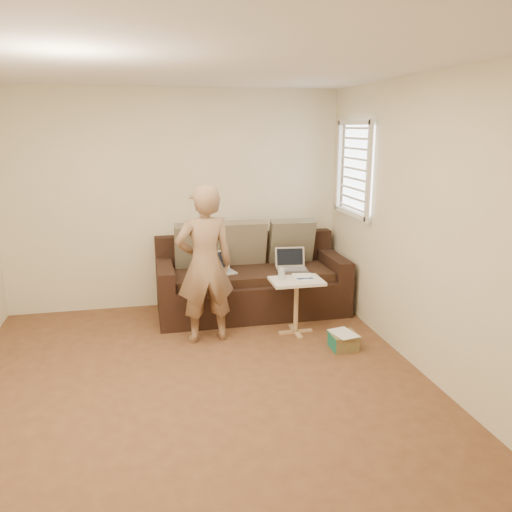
{
  "coord_description": "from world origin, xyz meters",
  "views": [
    {
      "loc": [
        -0.38,
        -3.9,
        2.16
      ],
      "look_at": [
        0.8,
        1.4,
        0.78
      ],
      "focal_mm": 35.87,
      "sensor_mm": 36.0,
      "label": 1
    }
  ],
  "objects_px": {
    "sofa": "(252,277)",
    "side_table": "(296,306)",
    "striped_box": "(343,341)",
    "laptop_silver": "(292,270)",
    "laptop_white": "(220,273)",
    "person": "(205,265)",
    "drinking_glass": "(281,274)"
  },
  "relations": [
    {
      "from": "laptop_silver",
      "to": "striped_box",
      "type": "xyz_separation_m",
      "value": [
        0.21,
        -1.11,
        -0.44
      ]
    },
    {
      "from": "laptop_white",
      "to": "sofa",
      "type": "bearing_deg",
      "value": -4.4
    },
    {
      "from": "drinking_glass",
      "to": "laptop_white",
      "type": "bearing_deg",
      "value": 131.63
    },
    {
      "from": "side_table",
      "to": "striped_box",
      "type": "bearing_deg",
      "value": -55.21
    },
    {
      "from": "laptop_white",
      "to": "side_table",
      "type": "distance_m",
      "value": 1.0
    },
    {
      "from": "laptop_silver",
      "to": "drinking_glass",
      "type": "distance_m",
      "value": 0.65
    },
    {
      "from": "sofa",
      "to": "laptop_silver",
      "type": "distance_m",
      "value": 0.49
    },
    {
      "from": "sofa",
      "to": "person",
      "type": "distance_m",
      "value": 1.04
    },
    {
      "from": "sofa",
      "to": "drinking_glass",
      "type": "relative_size",
      "value": 18.33
    },
    {
      "from": "side_table",
      "to": "laptop_silver",
      "type": "bearing_deg",
      "value": 77.77
    },
    {
      "from": "person",
      "to": "striped_box",
      "type": "bearing_deg",
      "value": 152.83
    },
    {
      "from": "striped_box",
      "to": "laptop_silver",
      "type": "bearing_deg",
      "value": 100.97
    },
    {
      "from": "laptop_white",
      "to": "person",
      "type": "distance_m",
      "value": 0.75
    },
    {
      "from": "side_table",
      "to": "drinking_glass",
      "type": "bearing_deg",
      "value": 164.35
    },
    {
      "from": "laptop_silver",
      "to": "person",
      "type": "xyz_separation_m",
      "value": [
        -1.09,
        -0.58,
        0.29
      ]
    },
    {
      "from": "sofa",
      "to": "laptop_silver",
      "type": "relative_size",
      "value": 6.22
    },
    {
      "from": "sofa",
      "to": "laptop_white",
      "type": "bearing_deg",
      "value": -168.42
    },
    {
      "from": "person",
      "to": "drinking_glass",
      "type": "distance_m",
      "value": 0.82
    },
    {
      "from": "sofa",
      "to": "striped_box",
      "type": "height_order",
      "value": "sofa"
    },
    {
      "from": "side_table",
      "to": "striped_box",
      "type": "distance_m",
      "value": 0.64
    },
    {
      "from": "laptop_silver",
      "to": "person",
      "type": "height_order",
      "value": "person"
    },
    {
      "from": "laptop_white",
      "to": "drinking_glass",
      "type": "xyz_separation_m",
      "value": [
        0.56,
        -0.63,
        0.14
      ]
    },
    {
      "from": "striped_box",
      "to": "side_table",
      "type": "bearing_deg",
      "value": 124.79
    },
    {
      "from": "striped_box",
      "to": "sofa",
      "type": "bearing_deg",
      "value": 118.29
    },
    {
      "from": "sofa",
      "to": "laptop_white",
      "type": "distance_m",
      "value": 0.4
    },
    {
      "from": "side_table",
      "to": "drinking_glass",
      "type": "height_order",
      "value": "drinking_glass"
    },
    {
      "from": "sofa",
      "to": "side_table",
      "type": "bearing_deg",
      "value": -66.54
    },
    {
      "from": "laptop_silver",
      "to": "person",
      "type": "bearing_deg",
      "value": -145.35
    },
    {
      "from": "laptop_silver",
      "to": "person",
      "type": "relative_size",
      "value": 0.22
    },
    {
      "from": "sofa",
      "to": "laptop_white",
      "type": "relative_size",
      "value": 6.59
    },
    {
      "from": "laptop_silver",
      "to": "striped_box",
      "type": "bearing_deg",
      "value": -72.59
    },
    {
      "from": "laptop_silver",
      "to": "side_table",
      "type": "xyz_separation_m",
      "value": [
        -0.13,
        -0.61,
        -0.22
      ]
    }
  ]
}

